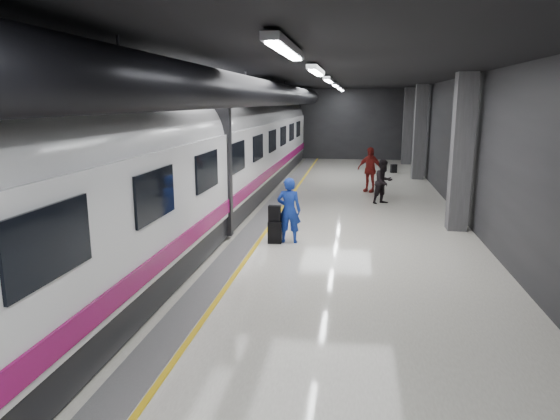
{
  "coord_description": "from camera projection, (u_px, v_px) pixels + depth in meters",
  "views": [
    {
      "loc": [
        1.58,
        -12.91,
        3.7
      ],
      "look_at": [
        -0.13,
        -1.78,
        1.24
      ],
      "focal_mm": 32.0,
      "sensor_mm": 36.0,
      "label": 1
    }
  ],
  "objects": [
    {
      "name": "ground",
      "position": [
        295.0,
        241.0,
        13.49
      ],
      "size": [
        40.0,
        40.0,
        0.0
      ],
      "primitive_type": "plane",
      "color": "white",
      "rests_on": "ground"
    },
    {
      "name": "platform_hall",
      "position": [
        289.0,
        107.0,
        13.7
      ],
      "size": [
        10.02,
        40.02,
        4.51
      ],
      "color": "black",
      "rests_on": "ground"
    },
    {
      "name": "train",
      "position": [
        176.0,
        163.0,
        13.53
      ],
      "size": [
        3.05,
        38.0,
        4.05
      ],
      "color": "black",
      "rests_on": "ground"
    },
    {
      "name": "traveler_main",
      "position": [
        289.0,
        210.0,
        13.21
      ],
      "size": [
        0.64,
        0.42,
        1.75
      ],
      "primitive_type": "imported",
      "rotation": [
        0.0,
        0.0,
        3.14
      ],
      "color": "#182FBB",
      "rests_on": "ground"
    },
    {
      "name": "suitcase_main",
      "position": [
        275.0,
        232.0,
        13.25
      ],
      "size": [
        0.37,
        0.24,
        0.59
      ],
      "primitive_type": "cube",
      "rotation": [
        0.0,
        0.0,
        0.05
      ],
      "color": "black",
      "rests_on": "ground"
    },
    {
      "name": "shoulder_bag",
      "position": [
        274.0,
        213.0,
        13.18
      ],
      "size": [
        0.32,
        0.17,
        0.43
      ],
      "primitive_type": "cube",
      "rotation": [
        0.0,
        0.0,
        -0.0
      ],
      "color": "black",
      "rests_on": "suitcase_main"
    },
    {
      "name": "traveler_far_a",
      "position": [
        383.0,
        182.0,
        18.25
      ],
      "size": [
        1.01,
        0.99,
        1.64
      ],
      "primitive_type": "imported",
      "rotation": [
        0.0,
        0.0,
        0.69
      ],
      "color": "black",
      "rests_on": "ground"
    },
    {
      "name": "traveler_far_b",
      "position": [
        370.0,
        170.0,
        20.7
      ],
      "size": [
        1.18,
        0.9,
        1.86
      ],
      "primitive_type": "imported",
      "rotation": [
        0.0,
        0.0,
        -0.48
      ],
      "color": "maroon",
      "rests_on": "ground"
    },
    {
      "name": "suitcase_far",
      "position": [
        394.0,
        169.0,
        26.35
      ],
      "size": [
        0.36,
        0.3,
        0.45
      ],
      "primitive_type": "cube",
      "rotation": [
        0.0,
        0.0,
        0.37
      ],
      "color": "black",
      "rests_on": "ground"
    }
  ]
}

